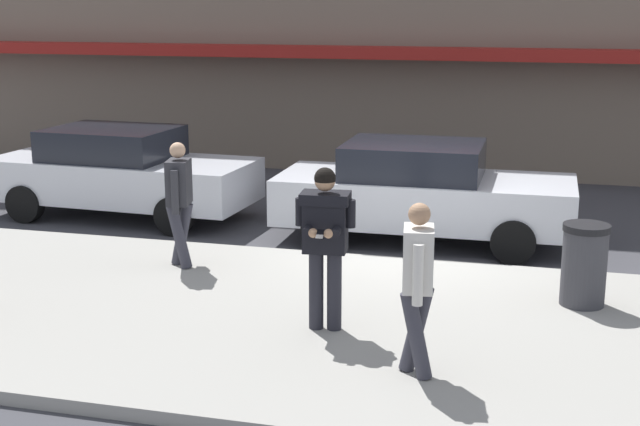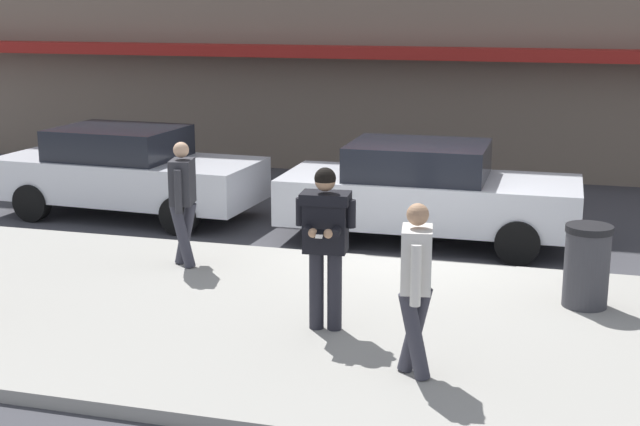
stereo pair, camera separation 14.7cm
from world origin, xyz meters
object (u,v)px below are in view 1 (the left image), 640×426
at_px(parked_sedan_near, 121,172).
at_px(pedestrian_in_light_coat, 418,278).
at_px(man_texting_on_phone, 325,231).
at_px(trash_bin, 584,264).
at_px(parked_sedan_mid, 422,192).
at_px(pedestrian_with_bag, 180,196).

relative_size(parked_sedan_near, pedestrian_in_light_coat, 2.70).
relative_size(man_texting_on_phone, trash_bin, 1.84).
height_order(man_texting_on_phone, pedestrian_in_light_coat, man_texting_on_phone).
relative_size(pedestrian_in_light_coat, trash_bin, 1.74).
distance_m(parked_sedan_mid, man_texting_on_phone, 4.45).
bearing_deg(pedestrian_with_bag, pedestrian_in_light_coat, -37.45).
xyz_separation_m(parked_sedan_mid, pedestrian_in_light_coat, (0.75, -5.36, 0.32)).
distance_m(pedestrian_in_light_coat, trash_bin, 3.01).
height_order(man_texting_on_phone, trash_bin, man_texting_on_phone).
bearing_deg(man_texting_on_phone, pedestrian_with_bag, 143.68).
bearing_deg(parked_sedan_mid, trash_bin, -50.55).
bearing_deg(pedestrian_in_light_coat, parked_sedan_near, 136.59).
bearing_deg(trash_bin, pedestrian_in_light_coat, -122.42).
bearing_deg(parked_sedan_near, parked_sedan_mid, -3.21).
bearing_deg(man_texting_on_phone, parked_sedan_mid, 84.81).
xyz_separation_m(parked_sedan_near, trash_bin, (7.57, -3.14, -0.16)).
height_order(pedestrian_in_light_coat, trash_bin, pedestrian_in_light_coat).
bearing_deg(pedestrian_in_light_coat, parked_sedan_mid, 97.93).
relative_size(parked_sedan_mid, pedestrian_in_light_coat, 2.65).
distance_m(parked_sedan_near, pedestrian_with_bag, 3.73).
height_order(pedestrian_with_bag, trash_bin, pedestrian_with_bag).
height_order(parked_sedan_mid, pedestrian_in_light_coat, pedestrian_in_light_coat).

